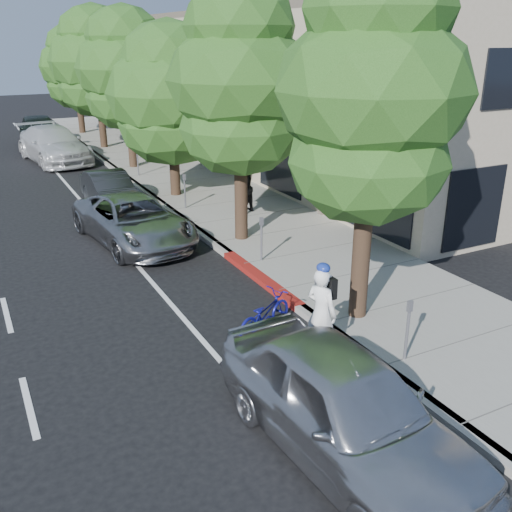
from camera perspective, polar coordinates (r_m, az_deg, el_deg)
ground at (r=14.37m, az=2.34°, el=-3.91°), size 120.00×120.00×0.00m
sidewalk at (r=22.04m, az=-2.78°, el=5.25°), size 4.60×56.00×0.15m
curb at (r=21.22m, az=-8.44°, el=4.42°), size 0.30×56.00×0.15m
curb_red_segment at (r=15.14m, az=0.47°, el=-2.24°), size 0.32×4.00×0.15m
storefront_building at (r=33.53m, az=1.43°, el=16.65°), size 10.00×36.00×7.00m
street_tree_0 at (r=11.94m, az=11.56°, el=15.32°), size 3.97×3.97×7.75m
street_tree_1 at (r=17.04m, az=-1.62°, el=16.80°), size 4.25×4.25×7.63m
street_tree_2 at (r=22.64m, az=-8.52°, el=15.61°), size 4.89×4.89×6.77m
street_tree_3 at (r=28.31m, az=-12.84°, el=17.65°), size 4.67×4.67×7.53m
street_tree_4 at (r=34.13m, az=-15.68°, el=18.11°), size 5.17×5.17×7.83m
street_tree_5 at (r=40.02m, az=-17.59°, el=17.54°), size 4.55×4.55×7.00m
cyclist at (r=11.43m, az=6.55°, el=-5.68°), size 0.65×0.80×1.90m
bicycle at (r=12.45m, az=0.85°, el=-5.80°), size 1.77×1.21×0.88m
silver_suv at (r=18.16m, az=-12.15°, el=3.49°), size 3.06×5.52×1.46m
dark_sedan at (r=22.34m, az=-14.39°, el=6.39°), size 1.44×4.03×1.32m
white_pickup at (r=31.68m, az=-19.58°, el=10.45°), size 3.31×6.43×1.78m
dark_suv_far at (r=36.78m, az=-20.88°, el=11.64°), size 2.50×5.46×1.81m
near_car_a at (r=8.99m, az=8.78°, el=-14.61°), size 2.31×5.13×1.71m
pedestrian at (r=20.36m, az=-1.32°, el=6.87°), size 1.13×1.06×1.86m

